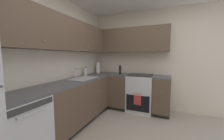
{
  "coord_description": "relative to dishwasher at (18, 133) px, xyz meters",
  "views": [
    {
      "loc": [
        -1.72,
        -0.25,
        1.4
      ],
      "look_at": [
        0.97,
        0.89,
        1.09
      ],
      "focal_mm": 21.06,
      "sensor_mm": 36.0,
      "label": 1
    }
  ],
  "objects": [
    {
      "name": "faucet",
      "position": [
        1.38,
        0.18,
        0.61
      ],
      "size": [
        0.07,
        0.16,
        0.22
      ],
      "color": "silver",
      "rests_on": "countertop_back"
    },
    {
      "name": "wall_back",
      "position": [
        0.75,
        0.33,
        0.85
      ],
      "size": [
        3.84,
        0.05,
        2.58
      ],
      "primitive_type": "cube",
      "color": "beige",
      "rests_on": "ground_plane"
    },
    {
      "name": "soap_bottle",
      "position": [
        1.76,
        0.18,
        0.58
      ],
      "size": [
        0.07,
        0.07,
        0.22
      ],
      "color": "silver",
      "rests_on": "countertop_back"
    },
    {
      "name": "upper_cabinets_right",
      "position": [
        2.46,
        -0.71,
        1.37
      ],
      "size": [
        0.32,
        2.03,
        0.62
      ],
      "color": "brown"
    },
    {
      "name": "upper_cabinets_back",
      "position": [
        1.0,
        0.14,
        1.37
      ],
      "size": [
        2.6,
        0.34,
        0.62
      ],
      "color": "brown"
    },
    {
      "name": "countertop_right",
      "position": [
        2.32,
        -1.01,
        0.46
      ],
      "size": [
        0.6,
        1.48,
        0.03
      ],
      "color": "#4C4C51",
      "rests_on": "lower_cabinets_right"
    },
    {
      "name": "dishwasher",
      "position": [
        0.0,
        0.0,
        0.0
      ],
      "size": [
        0.6,
        0.63,
        0.88
      ],
      "color": "silver",
      "rests_on": "ground_plane"
    },
    {
      "name": "sink",
      "position": [
        1.37,
        -0.03,
        0.44
      ],
      "size": [
        0.62,
        0.4,
        0.1
      ],
      "color": "#B7B7BC",
      "rests_on": "countertop_back"
    },
    {
      "name": "lower_cabinets_back",
      "position": [
        1.16,
        0.0,
        0.0
      ],
      "size": [
        1.72,
        0.62,
        0.88
      ],
      "color": "brown",
      "rests_on": "ground_plane"
    },
    {
      "name": "oven_range",
      "position": [
        2.34,
        -1.08,
        0.02
      ],
      "size": [
        0.68,
        0.62,
        1.07
      ],
      "color": "silver",
      "rests_on": "ground_plane"
    },
    {
      "name": "lower_cabinets_right",
      "position": [
        2.33,
        -1.01,
        0.0
      ],
      "size": [
        0.62,
        1.48,
        0.88
      ],
      "color": "brown",
      "rests_on": "ground_plane"
    },
    {
      "name": "paper_towel_roll",
      "position": [
        2.35,
        0.16,
        0.62
      ],
      "size": [
        0.11,
        0.11,
        0.36
      ],
      "color": "white",
      "rests_on": "countertop_back"
    },
    {
      "name": "oil_bottle",
      "position": [
        2.32,
        -0.53,
        0.59
      ],
      "size": [
        0.07,
        0.07,
        0.25
      ],
      "color": "black",
      "rests_on": "countertop_right"
    },
    {
      "name": "wall_right",
      "position": [
        2.65,
        -1.44,
        0.85
      ],
      "size": [
        0.05,
        3.59,
        2.58
      ],
      "primitive_type": "cube",
      "color": "beige",
      "rests_on": "ground_plane"
    },
    {
      "name": "countertop_back",
      "position": [
        1.16,
        0.0,
        0.46
      ],
      "size": [
        2.92,
        0.6,
        0.03
      ],
      "primitive_type": "cube",
      "color": "#4C4C51",
      "rests_on": "lower_cabinets_back"
    }
  ]
}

